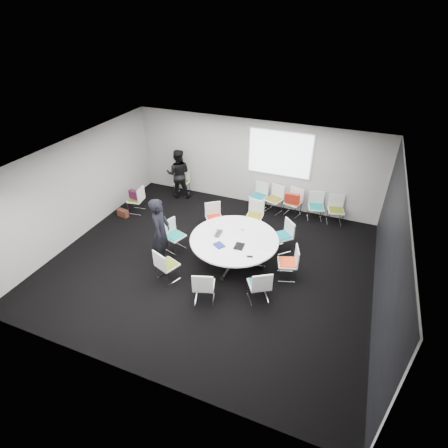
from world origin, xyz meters
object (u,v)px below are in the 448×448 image
at_px(chair_ring_c, 254,221).
at_px(chair_ring_d, 215,223).
at_px(person_back, 178,174).
at_px(chair_back_c, 293,207).
at_px(chair_back_a, 258,201).
at_px(cup, 242,229).
at_px(chair_ring_h, 259,290).
at_px(laptop, 220,234).
at_px(chair_ring_g, 204,291).
at_px(chair_ring_e, 175,241).
at_px(chair_back_b, 274,204).
at_px(chair_back_e, 335,215).
at_px(chair_person_back, 182,187).
at_px(chair_ring_a, 287,268).
at_px(chair_spare_left, 137,204).
at_px(chair_ring_b, 282,241).
at_px(conference_table, 234,244).
at_px(chair_back_d, 315,212).
at_px(person_main, 161,232).
at_px(brown_bag, 123,213).
at_px(chair_ring_f, 168,270).
at_px(maroon_bag, 135,195).

xyz_separation_m(chair_ring_c, chair_ring_d, (-1.04, -0.56, 0.00)).
bearing_deg(person_back, chair_back_c, 163.87).
height_order(chair_back_a, cup, chair_back_a).
xyz_separation_m(chair_ring_c, chair_ring_h, (0.99, -2.76, 0.00)).
bearing_deg(laptop, chair_ring_g, -172.43).
distance_m(chair_ring_g, person_back, 5.19).
distance_m(chair_ring_e, chair_ring_g, 2.13).
relative_size(chair_back_b, chair_back_e, 1.00).
distance_m(chair_ring_c, chair_back_a, 1.23).
bearing_deg(chair_back_e, chair_ring_h, 60.22).
distance_m(chair_back_a, chair_person_back, 2.79).
xyz_separation_m(chair_ring_g, chair_back_c, (1.03, 4.48, 0.00)).
relative_size(chair_back_c, cup, 9.78).
bearing_deg(chair_ring_c, chair_back_a, -81.17).
distance_m(chair_ring_h, chair_back_b, 4.02).
relative_size(chair_ring_a, chair_spare_left, 1.00).
xyz_separation_m(chair_back_b, chair_person_back, (-3.31, 0.00, 0.00)).
xyz_separation_m(chair_ring_b, chair_ring_d, (-2.05, 0.15, 0.00)).
bearing_deg(conference_table, chair_back_d, 60.85).
xyz_separation_m(chair_ring_c, chair_back_e, (2.18, 1.23, 0.00)).
distance_m(chair_back_d, person_main, 4.91).
bearing_deg(chair_back_a, cup, 111.31).
xyz_separation_m(chair_back_b, brown_bag, (-4.33, -2.05, -0.16)).
xyz_separation_m(chair_ring_g, laptop, (-0.27, 1.61, 0.47)).
xyz_separation_m(chair_ring_b, chair_back_d, (0.58, 1.92, 0.00)).
relative_size(chair_ring_f, chair_ring_g, 1.00).
bearing_deg(chair_back_c, chair_ring_f, 77.80).
distance_m(chair_ring_h, chair_back_a, 4.16).
height_order(chair_ring_a, chair_spare_left, same).
distance_m(conference_table, chair_spare_left, 3.97).
distance_m(chair_ring_h, brown_bag, 5.40).
xyz_separation_m(chair_ring_b, chair_back_c, (-0.13, 1.93, 0.00)).
distance_m(chair_ring_a, chair_ring_h, 1.07).
height_order(laptop, brown_bag, laptop).
distance_m(chair_ring_e, chair_person_back, 3.27).
bearing_deg(chair_back_b, chair_ring_e, 76.75).
height_order(chair_back_d, chair_person_back, same).
xyz_separation_m(chair_ring_h, laptop, (-1.40, 1.13, 0.47)).
relative_size(chair_ring_a, chair_ring_g, 1.00).
bearing_deg(chair_back_b, chair_person_back, 20.07).
xyz_separation_m(conference_table, chair_ring_c, (0.02, 1.67, -0.27)).
relative_size(chair_ring_e, chair_ring_h, 1.00).
relative_size(chair_ring_a, chair_back_c, 1.00).
distance_m(maroon_bag, brown_bag, 0.70).
xyz_separation_m(chair_ring_e, chair_ring_f, (0.42, -1.15, 0.00)).
bearing_deg(conference_table, maroon_bag, 162.12).
bearing_deg(chair_person_back, chair_ring_f, 111.18).
bearing_deg(chair_spare_left, chair_ring_f, -141.86).
bearing_deg(chair_ring_g, chair_spare_left, 124.56).
height_order(person_back, cup, person_back).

